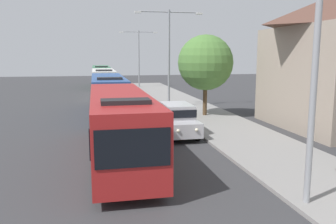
{
  "coord_description": "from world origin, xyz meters",
  "views": [
    {
      "loc": [
        -2.38,
        -3.09,
        4.77
      ],
      "look_at": [
        1.69,
        16.31,
        1.55
      ],
      "focal_mm": 37.71,
      "sensor_mm": 36.0,
      "label": 1
    }
  ],
  "objects": [
    {
      "name": "bus_middle",
      "position": [
        -1.3,
        38.68,
        1.69
      ],
      "size": [
        2.58,
        10.58,
        3.21
      ],
      "color": "silver",
      "rests_on": "ground_plane"
    },
    {
      "name": "bus_second_in_line",
      "position": [
        -1.3,
        25.4,
        1.69
      ],
      "size": [
        2.58,
        11.42,
        3.21
      ],
      "color": "#284C8C",
      "rests_on": "ground_plane"
    },
    {
      "name": "streetlamp_far",
      "position": [
        4.1,
        48.41,
        5.09
      ],
      "size": [
        5.52,
        0.28,
        8.08
      ],
      "color": "gray",
      "rests_on": "sidewalk"
    },
    {
      "name": "white_suv",
      "position": [
        2.4,
        16.99,
        1.03
      ],
      "size": [
        1.86,
        4.65,
        1.9
      ],
      "color": "#B7B7BC",
      "rests_on": "ground_plane"
    },
    {
      "name": "bus_fourth_in_line",
      "position": [
        -1.3,
        51.18,
        1.69
      ],
      "size": [
        2.58,
        12.08,
        3.21
      ],
      "color": "#33724C",
      "rests_on": "ground_plane"
    },
    {
      "name": "streetlamp_mid",
      "position": [
        4.1,
        27.4,
        5.31
      ],
      "size": [
        5.94,
        0.28,
        8.45
      ],
      "color": "gray",
      "rests_on": "sidewalk"
    },
    {
      "name": "bus_lead",
      "position": [
        -1.3,
        12.72,
        1.69
      ],
      "size": [
        2.58,
        11.17,
        3.21
      ],
      "color": "maroon",
      "rests_on": "ground_plane"
    },
    {
      "name": "roadside_tree",
      "position": [
        5.98,
        22.81,
        4.18
      ],
      "size": [
        4.22,
        4.22,
        6.15
      ],
      "color": "#4C3823",
      "rests_on": "sidewalk"
    },
    {
      "name": "streetlamp_near",
      "position": [
        4.1,
        6.38,
        4.76
      ],
      "size": [
        4.97,
        0.28,
        7.53
      ],
      "color": "gray",
      "rests_on": "sidewalk"
    }
  ]
}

